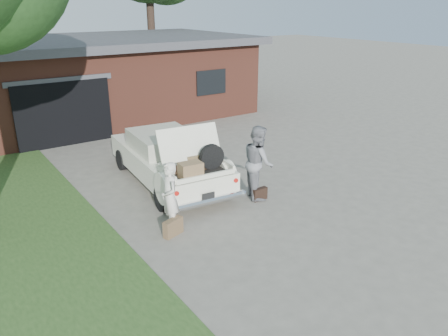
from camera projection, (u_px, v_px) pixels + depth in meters
ground at (239, 221)px, 9.93m from camera, size 90.00×90.00×0.00m
house at (98, 77)px, 18.67m from camera, size 12.80×7.80×3.30m
sedan at (168, 159)px, 11.81m from camera, size 2.27×4.92×1.90m
woman_left at (170, 197)px, 9.30m from camera, size 0.45×0.61×1.54m
woman_right at (258, 162)px, 10.89m from camera, size 1.01×1.11×1.86m
suitcase_left at (173, 227)px, 9.26m from camera, size 0.50×0.29×0.37m
suitcase_right at (260, 194)px, 10.94m from camera, size 0.41×0.13×0.31m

